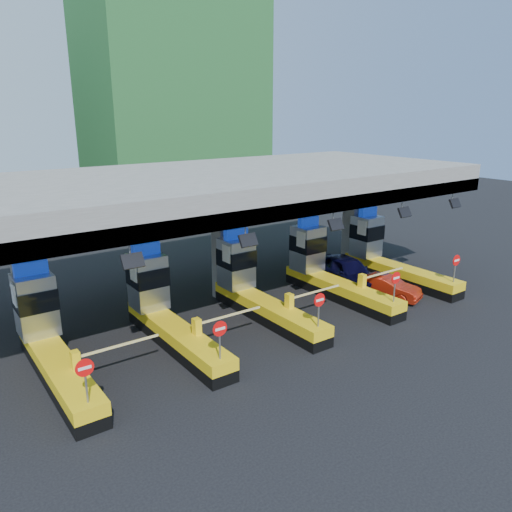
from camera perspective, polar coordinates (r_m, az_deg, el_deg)
ground at (r=25.69m, az=0.02°, el=-6.66°), size 120.00×120.00×0.00m
toll_canopy at (r=26.33m, az=-3.67°, el=7.77°), size 28.00×12.09×7.00m
toll_lane_far_left at (r=21.64m, az=-22.72°, el=-8.55°), size 4.43×8.00×4.16m
toll_lane_left at (r=23.06m, az=-10.58°, el=-5.97°), size 4.43×8.00×4.16m
toll_lane_center at (r=25.39m, az=-0.34°, el=-3.55°), size 4.43×8.00×4.16m
toll_lane_right at (r=28.43m, az=7.90°, el=-1.52°), size 4.43×8.00×4.16m
toll_lane_far_right at (r=31.96m, az=14.42°, el=0.13°), size 4.43×8.00×4.16m
bg_building_scaffold at (r=57.47m, az=-9.55°, el=20.08°), size 18.00×12.00×28.00m
van at (r=30.05m, az=10.33°, el=-1.69°), size 2.69×5.34×1.75m
red_car at (r=28.62m, az=14.68°, el=-3.44°), size 2.45×3.95×1.23m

